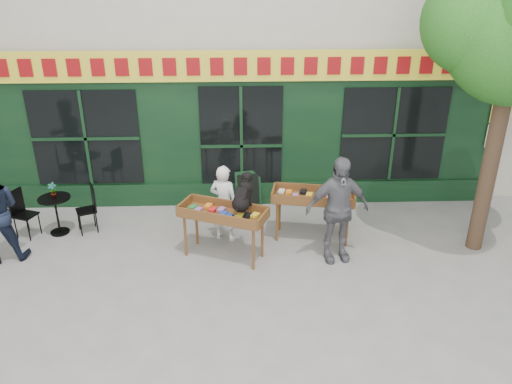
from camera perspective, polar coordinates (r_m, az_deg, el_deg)
The scene contains 11 objects.
ground at distance 8.99m, azimuth -1.40°, elevation -7.74°, with size 80.00×80.00×0.00m, color slate.
book_cart_center at distance 8.71m, azimuth -3.79°, elevation -2.69°, with size 1.62×1.16×0.99m.
dog at distance 8.46m, azimuth -1.51°, elevation 0.01°, with size 0.34×0.60×0.60m, color black, non-canonical shape.
woman at distance 9.33m, azimuth -3.69°, elevation -1.28°, with size 0.55×0.36×1.50m, color white.
book_cart_right at distance 9.36m, azimuth 6.57°, elevation -0.78°, with size 1.59×0.88×0.99m.
man_right at distance 8.69m, azimuth 9.27°, elevation -2.00°, with size 1.13×0.47×1.93m, color #57575C.
bistro_table at distance 10.33m, azimuth -21.91°, elevation -1.70°, with size 0.60×0.60×0.76m.
bistro_chair_left at distance 10.50m, azimuth -25.29°, elevation -1.81°, with size 0.47×0.47×0.95m.
bistro_chair_right at distance 10.20m, azimuth -18.44°, elevation -1.40°, with size 0.48×0.48×0.95m.
potted_plant at distance 10.18m, azimuth -22.24°, elevation 0.19°, with size 0.16×0.11×0.30m, color gray.
chalkboard at distance 10.74m, azimuth -0.88°, elevation 0.32°, with size 0.59×0.30×0.79m.
Camera 1 is at (-0.07, -7.61, 4.78)m, focal length 35.00 mm.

